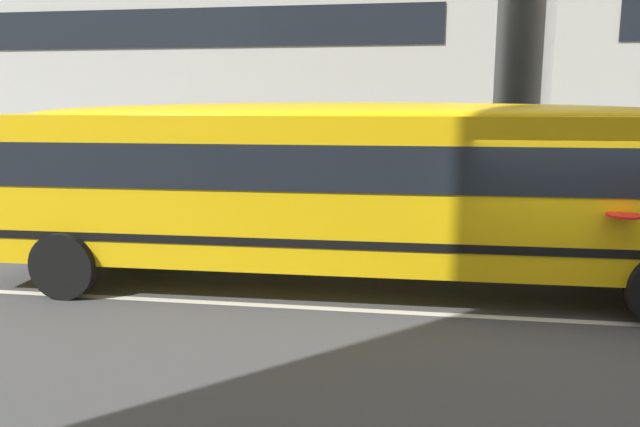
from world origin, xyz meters
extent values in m
plane|color=#424244|center=(0.00, 0.00, 0.00)|extent=(400.00, 400.00, 0.00)
cube|color=gray|center=(0.00, 7.54, 0.01)|extent=(120.00, 3.00, 0.01)
cube|color=silver|center=(0.00, 0.00, 0.00)|extent=(110.00, 0.16, 0.01)
cube|color=yellow|center=(-3.01, 1.23, 1.66)|extent=(11.47, 2.73, 2.29)
cube|color=black|center=(-8.82, 1.17, 0.71)|extent=(0.24, 2.60, 0.37)
cube|color=black|center=(-3.01, 1.23, 2.08)|extent=(10.79, 2.77, 0.67)
cube|color=black|center=(-3.01, 1.23, 0.99)|extent=(11.49, 2.76, 0.12)
ellipsoid|color=yellow|center=(-3.01, 1.23, 2.81)|extent=(11.01, 2.52, 0.37)
cylinder|color=red|center=(0.67, -0.21, 1.55)|extent=(0.46, 0.46, 0.03)
cylinder|color=black|center=(1.32, 2.59, 0.52)|extent=(1.04, 0.30, 1.04)
cylinder|color=black|center=(-7.38, 2.48, 0.52)|extent=(1.04, 0.30, 1.04)
cylinder|color=black|center=(-7.35, -0.12, 0.52)|extent=(1.04, 0.30, 1.04)
cube|color=#B7B7B2|center=(-8.45, 14.37, 6.40)|extent=(16.92, 10.65, 12.80)
cube|color=black|center=(-8.45, 9.02, 1.92)|extent=(14.22, 0.04, 1.10)
cube|color=black|center=(-8.45, 9.02, 5.12)|extent=(14.22, 0.04, 1.10)
camera|label=1|loc=(-2.04, -8.54, 3.00)|focal=34.38mm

